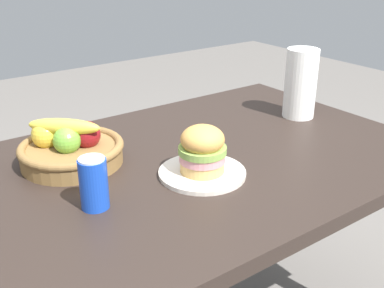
{
  "coord_description": "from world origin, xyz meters",
  "views": [
    {
      "loc": [
        -0.71,
        -0.99,
        1.32
      ],
      "look_at": [
        -0.01,
        -0.03,
        0.81
      ],
      "focal_mm": 44.18,
      "sensor_mm": 36.0,
      "label": 1
    }
  ],
  "objects_px": {
    "soda_can": "(94,183)",
    "fruit_basket": "(70,148)",
    "paper_towel_roll": "(301,83)",
    "plate": "(202,173)",
    "sandwich": "(202,149)"
  },
  "relations": [
    {
      "from": "plate",
      "to": "paper_towel_roll",
      "type": "bearing_deg",
      "value": 16.78
    },
    {
      "from": "paper_towel_roll",
      "to": "soda_can",
      "type": "bearing_deg",
      "value": -169.96
    },
    {
      "from": "plate",
      "to": "sandwich",
      "type": "bearing_deg",
      "value": 0.0
    },
    {
      "from": "plate",
      "to": "fruit_basket",
      "type": "relative_size",
      "value": 0.8
    },
    {
      "from": "plate",
      "to": "fruit_basket",
      "type": "distance_m",
      "value": 0.37
    },
    {
      "from": "plate",
      "to": "soda_can",
      "type": "relative_size",
      "value": 1.85
    },
    {
      "from": "sandwich",
      "to": "fruit_basket",
      "type": "xyz_separation_m",
      "value": [
        -0.25,
        0.27,
        -0.03
      ]
    },
    {
      "from": "fruit_basket",
      "to": "paper_towel_roll",
      "type": "xyz_separation_m",
      "value": [
        0.8,
        -0.11,
        0.07
      ]
    },
    {
      "from": "sandwich",
      "to": "paper_towel_roll",
      "type": "height_order",
      "value": "paper_towel_roll"
    },
    {
      "from": "soda_can",
      "to": "sandwich",
      "type": "bearing_deg",
      "value": -2.92
    },
    {
      "from": "sandwich",
      "to": "soda_can",
      "type": "xyz_separation_m",
      "value": [
        -0.3,
        0.02,
        -0.01
      ]
    },
    {
      "from": "fruit_basket",
      "to": "paper_towel_roll",
      "type": "distance_m",
      "value": 0.81
    },
    {
      "from": "soda_can",
      "to": "fruit_basket",
      "type": "relative_size",
      "value": 0.43
    },
    {
      "from": "plate",
      "to": "soda_can",
      "type": "xyz_separation_m",
      "value": [
        -0.3,
        0.02,
        0.06
      ]
    },
    {
      "from": "soda_can",
      "to": "paper_towel_roll",
      "type": "xyz_separation_m",
      "value": [
        0.85,
        0.15,
        0.06
      ]
    }
  ]
}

